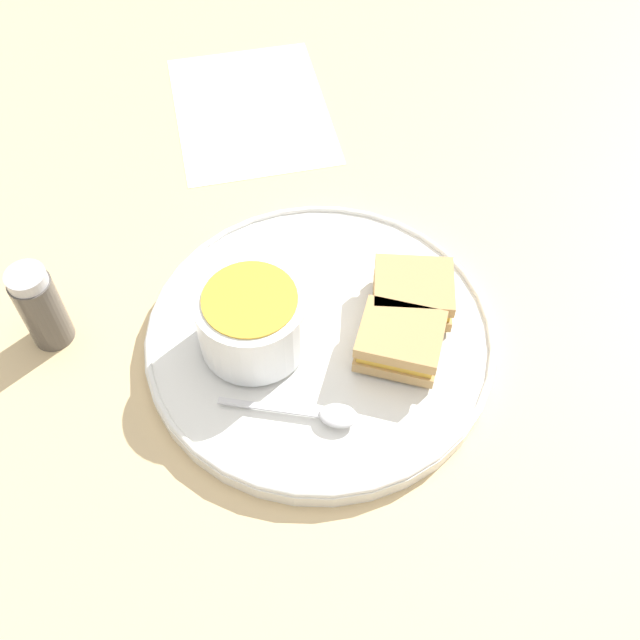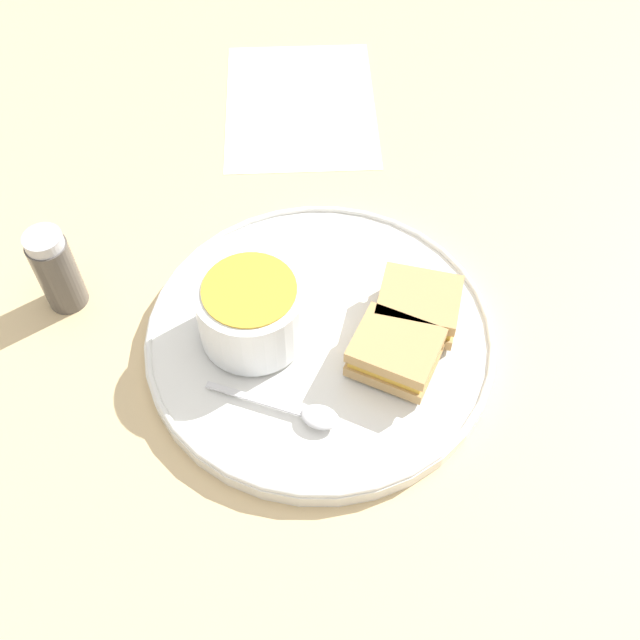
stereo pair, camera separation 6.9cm
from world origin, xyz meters
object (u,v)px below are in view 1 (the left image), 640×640
Objects in this scene: spoon at (326,414)px; salt_shaker at (41,307)px; soup_bowl at (252,320)px; sandwich_half_far at (413,293)px; sandwich_half_near at (400,341)px.

salt_shaker is (0.19, -0.21, 0.02)m from spoon.
spoon is at bearing 132.79° from salt_shaker.
spoon is at bearing 103.42° from soup_bowl.
spoon is 1.15× the size of sandwich_half_far.
spoon is (-0.02, 0.10, -0.03)m from soup_bowl.
soup_bowl is 1.03× the size of sandwich_half_near.
sandwich_half_far is (-0.04, -0.04, 0.00)m from sandwich_half_near.
salt_shaker is (0.28, -0.18, 0.01)m from sandwich_half_near.
sandwich_half_far is 0.35m from salt_shaker.
spoon is 1.13× the size of sandwich_half_near.
sandwich_half_near is (-0.11, 0.07, -0.02)m from soup_bowl.
salt_shaker is (0.17, -0.11, -0.01)m from soup_bowl.
spoon is 0.10m from sandwich_half_near.
salt_shaker reaches higher than sandwich_half_far.
sandwich_half_near is at bearing 148.14° from soup_bowl.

